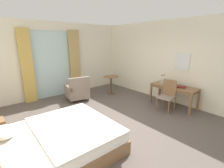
{
  "coord_description": "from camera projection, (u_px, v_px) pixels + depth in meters",
  "views": [
    {
      "loc": [
        -2.54,
        -3.01,
        2.17
      ],
      "look_at": [
        0.34,
        0.41,
        0.97
      ],
      "focal_mm": 25.85,
      "sensor_mm": 36.0,
      "label": 1
    }
  ],
  "objects": [
    {
      "name": "balcony_glass_door",
      "position": [
        52.0,
        65.0,
        6.29
      ],
      "size": [
        1.4,
        0.02,
        2.55
      ],
      "primitive_type": "cube",
      "color": "silver",
      "rests_on": "ground"
    },
    {
      "name": "writing_desk",
      "position": [
        174.0,
        88.0,
        5.39
      ],
      "size": [
        0.61,
        1.48,
        0.73
      ],
      "color": "brown",
      "rests_on": "ground"
    },
    {
      "name": "wall_mirror",
      "position": [
        182.0,
        62.0,
        5.4
      ],
      "size": [
        0.02,
        0.5,
        0.58
      ],
      "color": "silver"
    },
    {
      "name": "round_cafe_table",
      "position": [
        111.0,
        81.0,
        6.76
      ],
      "size": [
        0.61,
        0.61,
        0.75
      ],
      "color": "brown",
      "rests_on": "ground"
    },
    {
      "name": "desk_lamp",
      "position": [
        163.0,
        75.0,
        5.54
      ],
      "size": [
        0.27,
        0.25,
        0.45
      ],
      "color": "#B7B2A8",
      "rests_on": "writing_desk"
    },
    {
      "name": "wall_right",
      "position": [
        173.0,
        62.0,
        5.75
      ],
      "size": [
        0.12,
        6.86,
        2.89
      ],
      "primitive_type": "cube",
      "color": "silver",
      "rests_on": "ground"
    },
    {
      "name": "curtain_panel_right",
      "position": [
        75.0,
        62.0,
        6.78
      ],
      "size": [
        0.46,
        0.1,
        2.6
      ],
      "primitive_type": "cube",
      "color": "tan",
      "rests_on": "ground"
    },
    {
      "name": "curtain_panel_left",
      "position": [
        27.0,
        67.0,
        5.64
      ],
      "size": [
        0.4,
        0.1,
        2.6
      ],
      "primitive_type": "cube",
      "color": "tan",
      "rests_on": "ground"
    },
    {
      "name": "bed",
      "position": [
        54.0,
        142.0,
        3.11
      ],
      "size": [
        2.26,
        1.9,
        1.09
      ],
      "color": "brown",
      "rests_on": "ground"
    },
    {
      "name": "ground",
      "position": [
        112.0,
        125.0,
        4.37
      ],
      "size": [
        6.17,
        7.26,
        0.1
      ],
      "primitive_type": "cube",
      "color": "#564C47"
    },
    {
      "name": "desk_chair",
      "position": [
        168.0,
        94.0,
        5.11
      ],
      "size": [
        0.51,
        0.5,
        0.99
      ],
      "color": "gray",
      "rests_on": "ground"
    },
    {
      "name": "closed_book",
      "position": [
        181.0,
        87.0,
        5.16
      ],
      "size": [
        0.26,
        0.31,
        0.04
      ],
      "primitive_type": "cube",
      "rotation": [
        0.0,
        0.0,
        0.21
      ],
      "color": "maroon",
      "rests_on": "writing_desk"
    },
    {
      "name": "armchair_by_window",
      "position": [
        78.0,
        91.0,
        6.05
      ],
      "size": [
        0.87,
        0.89,
        0.93
      ],
      "color": "gray",
      "rests_on": "ground"
    },
    {
      "name": "wall_back",
      "position": [
        58.0,
        60.0,
        6.48
      ],
      "size": [
        5.77,
        0.12,
        2.89
      ],
      "primitive_type": "cube",
      "color": "silver",
      "rests_on": "ground"
    }
  ]
}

